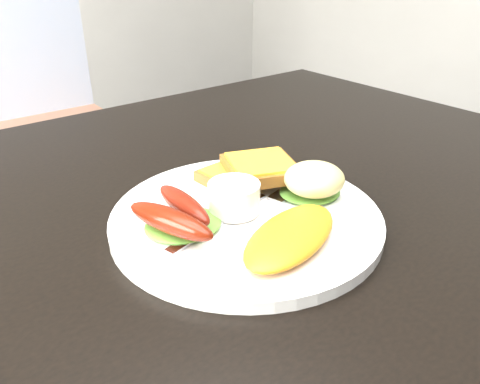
{
  "coord_description": "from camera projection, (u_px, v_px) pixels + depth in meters",
  "views": [
    {
      "loc": [
        -0.21,
        -0.38,
        1.0
      ],
      "look_at": [
        0.05,
        -0.05,
        0.78
      ],
      "focal_mm": 35.0,
      "sensor_mm": 36.0,
      "label": 1
    }
  ],
  "objects": [
    {
      "name": "dining_table",
      "position": [
        174.0,
        231.0,
        0.51
      ],
      "size": [
        1.2,
        0.8,
        0.04
      ],
      "primitive_type": "cube",
      "color": "black",
      "rests_on": "ground"
    },
    {
      "name": "dining_chair",
      "position": [
        49.0,
        139.0,
        1.53
      ],
      "size": [
        0.48,
        0.48,
        0.06
      ],
      "primitive_type": "cube",
      "rotation": [
        0.0,
        0.0,
        -0.01
      ],
      "color": "#AC7359",
      "rests_on": "ground"
    },
    {
      "name": "person",
      "position": [
        176.0,
        107.0,
        1.14
      ],
      "size": [
        0.5,
        0.36,
        1.32
      ],
      "primitive_type": "imported",
      "rotation": [
        0.0,
        0.0,
        3.24
      ],
      "color": "navy",
      "rests_on": "ground"
    },
    {
      "name": "plate",
      "position": [
        246.0,
        218.0,
        0.48
      ],
      "size": [
        0.28,
        0.28,
        0.01
      ],
      "primitive_type": "cylinder",
      "color": "white",
      "rests_on": "dining_table"
    },
    {
      "name": "lettuce_left",
      "position": [
        183.0,
        224.0,
        0.45
      ],
      "size": [
        0.09,
        0.08,
        0.01
      ],
      "primitive_type": "ellipsoid",
      "rotation": [
        0.0,
        0.0,
        -0.17
      ],
      "color": "#609129",
      "rests_on": "plate"
    },
    {
      "name": "lettuce_right",
      "position": [
        310.0,
        192.0,
        0.51
      ],
      "size": [
        0.08,
        0.08,
        0.01
      ],
      "primitive_type": "ellipsoid",
      "rotation": [
        0.0,
        0.0,
        -0.23
      ],
      "color": "#408D2A",
      "rests_on": "plate"
    },
    {
      "name": "omelette",
      "position": [
        291.0,
        236.0,
        0.42
      ],
      "size": [
        0.14,
        0.1,
        0.02
      ],
      "primitive_type": "ellipsoid",
      "rotation": [
        0.0,
        0.0,
        0.32
      ],
      "color": "orange",
      "rests_on": "plate"
    },
    {
      "name": "sausage_a",
      "position": [
        170.0,
        221.0,
        0.43
      ],
      "size": [
        0.05,
        0.1,
        0.02
      ],
      "primitive_type": "ellipsoid",
      "rotation": [
        0.0,
        0.0,
        0.3
      ],
      "color": "#5F1E04",
      "rests_on": "lettuce_left"
    },
    {
      "name": "sausage_b",
      "position": [
        184.0,
        204.0,
        0.45
      ],
      "size": [
        0.03,
        0.09,
        0.02
      ],
      "primitive_type": "ellipsoid",
      "rotation": [
        0.0,
        0.0,
        -0.04
      ],
      "color": "maroon",
      "rests_on": "lettuce_left"
    },
    {
      "name": "ramekin",
      "position": [
        234.0,
        197.0,
        0.47
      ],
      "size": [
        0.07,
        0.07,
        0.03
      ],
      "primitive_type": "cylinder",
      "rotation": [
        0.0,
        0.0,
        -0.36
      ],
      "color": "white",
      "rests_on": "plate"
    },
    {
      "name": "toast_a",
      "position": [
        236.0,
        177.0,
        0.54
      ],
      "size": [
        0.08,
        0.08,
        0.01
      ],
      "primitive_type": "cube",
      "rotation": [
        0.0,
        0.0,
        0.08
      ],
      "color": "brown",
      "rests_on": "plate"
    },
    {
      "name": "toast_b",
      "position": [
        261.0,
        168.0,
        0.53
      ],
      "size": [
        0.1,
        0.1,
        0.01
      ],
      "primitive_type": "cube",
      "rotation": [
        0.0,
        0.0,
        -0.38
      ],
      "color": "brown",
      "rests_on": "toast_a"
    },
    {
      "name": "potato_salad",
      "position": [
        314.0,
        179.0,
        0.5
      ],
      "size": [
        0.08,
        0.08,
        0.04
      ],
      "primitive_type": "ellipsoid",
      "rotation": [
        0.0,
        0.0,
        -0.36
      ],
      "color": "#F7F9B8",
      "rests_on": "lettuce_right"
    },
    {
      "name": "fork",
      "position": [
        220.0,
        221.0,
        0.46
      ],
      "size": [
        0.14,
        0.04,
        0.0
      ],
      "primitive_type": "cube",
      "rotation": [
        0.0,
        0.0,
        0.23
      ],
      "color": "#ADAFB7",
      "rests_on": "plate"
    }
  ]
}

